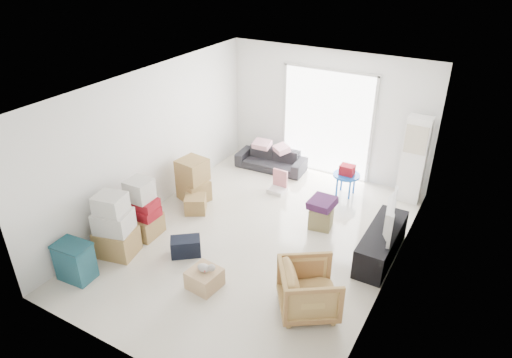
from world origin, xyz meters
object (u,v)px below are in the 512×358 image
Objects in this scene: ac_tower at (414,160)px; tv_console at (381,243)px; wood_crate at (205,279)px; kids_table at (347,174)px; television at (384,227)px; storage_bins at (75,261)px; sofa at (271,156)px; ottoman at (321,217)px; armchair at (309,287)px.

ac_tower is 1.13× the size of tv_console.
kids_table is at bearing 76.66° from wood_crate.
storage_bins is at bearing 115.34° from television.
storage_bins reaches higher than sofa.
tv_console is 1.23m from ottoman.
wood_crate is at bearing 23.94° from storage_bins.
wood_crate is (-2.08, -2.04, -0.11)m from tv_console.
wood_crate is at bearing -103.34° from kids_table.
ac_tower is at bearing 63.81° from wood_crate.
armchair reaches higher than sofa.
wood_crate is (-1.55, -0.32, -0.26)m from armchair.
tv_console is 4.83m from storage_bins.
tv_console is 3.63m from sofa.
armchair is at bearing -97.17° from ac_tower.
sofa is 2.49× the size of storage_bins.
ac_tower reaches higher than television.
kids_table is at bearing -159.29° from ac_tower.
sofa is at bearing 80.11° from storage_bins.
sofa is 1.89m from kids_table.
storage_bins reaches higher than wood_crate.
armchair reaches higher than ottoman.
sofa reaches higher than tv_console.
ac_tower reaches higher than ottoman.
kids_table is (-0.02, 1.32, 0.28)m from ottoman.
tv_console is (0.05, -2.09, -0.62)m from ac_tower.
ac_tower is 2.18m from tv_console.
ottoman is at bearing 69.31° from wood_crate.
ac_tower reaches higher than wood_crate.
ottoman is at bearing -16.30° from armchair.
wood_crate is (0.99, -3.97, -0.16)m from sofa.
armchair is at bearing -107.14° from tv_console.
armchair is at bearing -72.14° from ottoman.
storage_bins reaches higher than tv_console.
kids_table reaches higher than television.
tv_console reaches higher than ottoman.
storage_bins is at bearing -156.06° from wood_crate.
ottoman is (1.88, -1.61, -0.11)m from sofa.
kids_table is at bearing 59.05° from storage_bins.
tv_console is at bearing -35.90° from sofa.
sofa is at bearing 147.71° from tv_console.
kids_table is 3.80m from wood_crate.
sofa is at bearing -177.15° from ac_tower.
tv_console is 2.48× the size of storage_bins.
wood_crate is at bearing 67.64° from armchair.
ac_tower reaches higher than storage_bins.
tv_console is 1.91× the size of armchair.
ac_tower is at bearing 91.37° from tv_console.
television is 2.94m from wood_crate.
armchair reaches higher than television.
storage_bins is at bearing -130.56° from ottoman.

